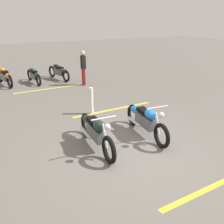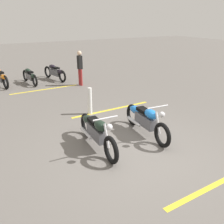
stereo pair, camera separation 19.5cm
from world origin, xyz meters
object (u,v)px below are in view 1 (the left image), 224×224
(motorcycle_row_far_left, at_px, (59,72))
(motorcycle_row_left, at_px, (34,75))
(motorcycle_row_center, at_px, (5,76))
(bystander_near_row, at_px, (83,66))
(motorcycle_bright_foreground, at_px, (145,120))
(bollard_post, at_px, (91,101))
(motorcycle_dark_foreground, at_px, (95,131))

(motorcycle_row_far_left, relative_size, motorcycle_row_left, 1.05)
(motorcycle_row_center, height_order, bystander_near_row, bystander_near_row)
(motorcycle_bright_foreground, relative_size, bollard_post, 2.36)
(motorcycle_row_far_left, bearing_deg, motorcycle_row_left, 84.11)
(bystander_near_row, bearing_deg, motorcycle_bright_foreground, -99.59)
(bollard_post, bearing_deg, motorcycle_row_center, 21.63)
(motorcycle_bright_foreground, height_order, bystander_near_row, bystander_near_row)
(motorcycle_dark_foreground, distance_m, motorcycle_row_left, 7.51)
(motorcycle_bright_foreground, distance_m, motorcycle_row_far_left, 7.71)
(motorcycle_dark_foreground, distance_m, motorcycle_row_center, 7.91)
(bystander_near_row, bearing_deg, motorcycle_dark_foreground, -113.70)
(bollard_post, bearing_deg, motorcycle_bright_foreground, -162.76)
(motorcycle_bright_foreground, xyz_separation_m, bystander_near_row, (6.00, -0.56, 0.48))
(motorcycle_bright_foreground, height_order, motorcycle_dark_foreground, same)
(motorcycle_row_far_left, distance_m, motorcycle_row_center, 2.72)
(motorcycle_bright_foreground, xyz_separation_m, motorcycle_row_far_left, (7.70, 0.18, -0.03))
(motorcycle_dark_foreground, distance_m, bollard_post, 2.38)
(bystander_near_row, relative_size, bollard_post, 1.78)
(motorcycle_dark_foreground, distance_m, motorcycle_row_far_left, 7.82)
(bollard_post, bearing_deg, motorcycle_row_left, 9.17)
(bystander_near_row, bearing_deg, bollard_post, -112.60)
(bystander_near_row, bearing_deg, motorcycle_row_center, 148.31)
(motorcycle_row_far_left, bearing_deg, motorcycle_row_center, 74.42)
(motorcycle_bright_foreground, relative_size, motorcycle_row_far_left, 1.07)
(motorcycle_row_center, distance_m, bystander_near_row, 3.93)
(motorcycle_row_far_left, distance_m, bollard_post, 5.50)
(motorcycle_row_left, bearing_deg, bystander_near_row, -132.48)
(motorcycle_dark_foreground, bearing_deg, motorcycle_row_far_left, 172.96)
(motorcycle_row_center, bearing_deg, bystander_near_row, -128.14)
(bystander_near_row, height_order, bollard_post, bystander_near_row)
(motorcycle_dark_foreground, bearing_deg, motorcycle_row_left, -176.97)
(motorcycle_dark_foreground, xyz_separation_m, motorcycle_row_left, (7.51, -0.01, -0.06))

